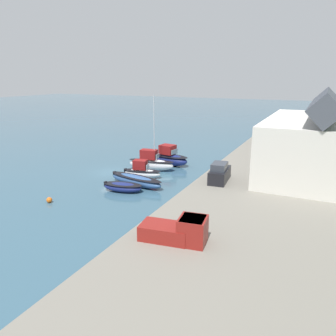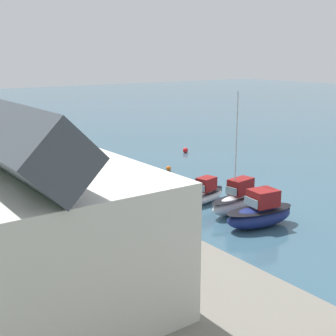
# 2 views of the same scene
# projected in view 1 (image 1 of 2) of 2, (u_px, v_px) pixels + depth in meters

# --- Properties ---
(ground_plane) EXTENTS (320.00, 320.00, 0.00)m
(ground_plane) POSITION_uv_depth(u_px,v_px,m) (110.00, 172.00, 44.80)
(ground_plane) COLOR #385B70
(quay_promenade) EXTENTS (103.97, 22.60, 1.39)m
(quay_promenade) POSITION_uv_depth(u_px,v_px,m) (304.00, 195.00, 34.39)
(quay_promenade) COLOR gray
(quay_promenade) RESTS_ON ground_plane
(harbor_clubhouse) EXTENTS (20.03, 12.37, 9.92)m
(harbor_clubhouse) POSITION_uv_depth(u_px,v_px,m) (321.00, 144.00, 38.48)
(harbor_clubhouse) COLOR silver
(harbor_clubhouse) RESTS_ON quay_promenade
(moored_boat_0) EXTENTS (3.21, 6.35, 3.00)m
(moored_boat_0) POSITION_uv_depth(u_px,v_px,m) (169.00, 158.00, 48.23)
(moored_boat_0) COLOR navy
(moored_boat_0) RESTS_ON ground_plane
(moored_boat_1) EXTENTS (2.68, 6.74, 10.36)m
(moored_boat_1) POSITION_uv_depth(u_px,v_px,m) (151.00, 163.00, 45.58)
(moored_boat_1) COLOR silver
(moored_boat_1) RESTS_ON ground_plane
(moored_boat_2) EXTENTS (2.71, 5.20, 2.35)m
(moored_boat_2) POSITION_uv_depth(u_px,v_px,m) (142.00, 171.00, 42.21)
(moored_boat_2) COLOR white
(moored_boat_2) RESTS_ON ground_plane
(moored_boat_3) EXTENTS (3.25, 7.89, 1.24)m
(moored_boat_3) POSITION_uv_depth(u_px,v_px,m) (136.00, 180.00, 39.27)
(moored_boat_3) COLOR #33568E
(moored_boat_3) RESTS_ON ground_plane
(moored_boat_4) EXTENTS (2.66, 4.86, 1.02)m
(moored_boat_4) POSITION_uv_depth(u_px,v_px,m) (123.00, 187.00, 37.24)
(moored_boat_4) COLOR navy
(moored_boat_4) RESTS_ON ground_plane
(parked_car_0) EXTENTS (4.21, 1.81, 2.16)m
(parked_car_0) POSITION_uv_depth(u_px,v_px,m) (270.00, 125.00, 72.54)
(parked_car_0) COLOR black
(parked_car_0) RESTS_ON quay_promenade
(parked_car_1) EXTENTS (4.35, 2.18, 2.16)m
(parked_car_1) POSITION_uv_depth(u_px,v_px,m) (220.00, 173.00, 36.29)
(parked_car_1) COLOR black
(parked_car_1) RESTS_ON quay_promenade
(pickup_truck_1) EXTENTS (2.57, 4.95, 1.90)m
(pickup_truck_1) POSITION_uv_depth(u_px,v_px,m) (179.00, 230.00, 23.05)
(pickup_truck_1) COLOR maroon
(pickup_truck_1) RESTS_ON quay_promenade
(person_on_quay) EXTENTS (0.40, 0.40, 2.14)m
(person_on_quay) POSITION_uv_depth(u_px,v_px,m) (257.00, 138.00, 55.95)
(person_on_quay) COLOR #232838
(person_on_quay) RESTS_ON quay_promenade
(mooring_buoy_1) EXTENTS (0.59, 0.59, 0.59)m
(mooring_buoy_1) POSITION_uv_depth(u_px,v_px,m) (49.00, 200.00, 33.99)
(mooring_buoy_1) COLOR orange
(mooring_buoy_1) RESTS_ON ground_plane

